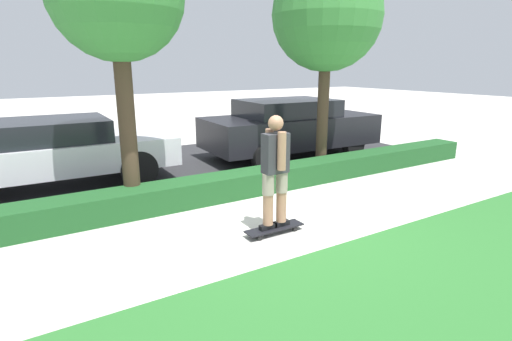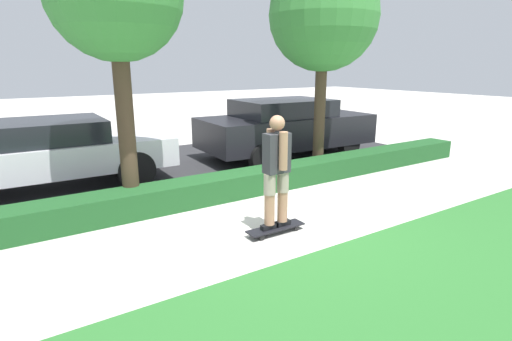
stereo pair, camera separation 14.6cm
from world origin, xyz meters
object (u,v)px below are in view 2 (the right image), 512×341
(skater_person, at_px, (277,170))
(parked_car_front, at_px, (44,152))
(tree_mid, at_px, (323,17))
(parked_car_middle, at_px, (286,126))
(skateboard, at_px, (276,228))

(skater_person, relative_size, parked_car_front, 0.34)
(parked_car_front, bearing_deg, tree_mid, -18.56)
(tree_mid, xyz_separation_m, parked_car_middle, (0.41, 1.76, -2.55))
(skateboard, height_order, skater_person, skater_person)
(skater_person, height_order, parked_car_middle, skater_person)
(skateboard, xyz_separation_m, tree_mid, (2.83, 2.30, 3.26))
(tree_mid, height_order, parked_car_front, tree_mid)
(skateboard, relative_size, skater_person, 0.56)
(skater_person, bearing_deg, parked_car_middle, 51.38)
(tree_mid, bearing_deg, skater_person, -140.85)
(tree_mid, bearing_deg, parked_car_front, 160.39)
(skateboard, xyz_separation_m, parked_car_front, (-2.49, 4.20, 0.67))
(skater_person, bearing_deg, tree_mid, 39.15)
(parked_car_middle, bearing_deg, tree_mid, -101.02)
(skateboard, height_order, tree_mid, tree_mid)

